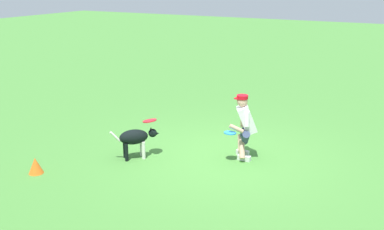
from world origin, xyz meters
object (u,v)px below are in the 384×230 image
person (245,125)px  frisbee_flying (150,121)px  dog (136,138)px  training_cone (36,166)px  frisbee_held (230,133)px

person → frisbee_flying: 1.88m
person → frisbee_flying: bearing=-2.2°
person → dog: 2.16m
person → training_cone: size_ratio=4.26×
person → frisbee_flying: person is taller
person → dog: bearing=0.9°
person → training_cone: 4.02m
dog → frisbee_held: (-1.72, -0.68, 0.18)m
dog → frisbee_held: 1.86m
frisbee_held → dog: bearing=21.5°
dog → frisbee_flying: size_ratio=2.73×
training_cone → person: bearing=-140.8°
dog → training_cone: bearing=-175.9°
person → frisbee_held: bearing=38.4°
dog → frisbee_flying: frisbee_flying is taller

